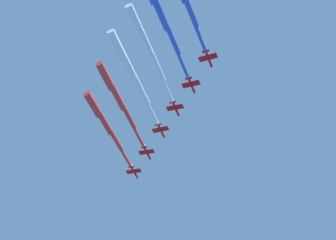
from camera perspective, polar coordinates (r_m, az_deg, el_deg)
jet_lead at (r=236.04m, az=-7.42°, el=-0.35°), size 54.98×26.45×4.09m
jet_port_inner at (r=226.03m, az=-5.95°, el=2.66°), size 57.53×26.46×4.16m
jet_starboard_inner at (r=218.38m, az=-4.49°, el=5.99°), size 59.15×27.45×4.02m
jet_port_mid at (r=211.35m, az=-2.53°, el=8.81°), size 57.31×26.31×4.09m
jet_starboard_mid at (r=203.91m, az=-0.88°, el=12.30°), size 58.73×27.67×4.03m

